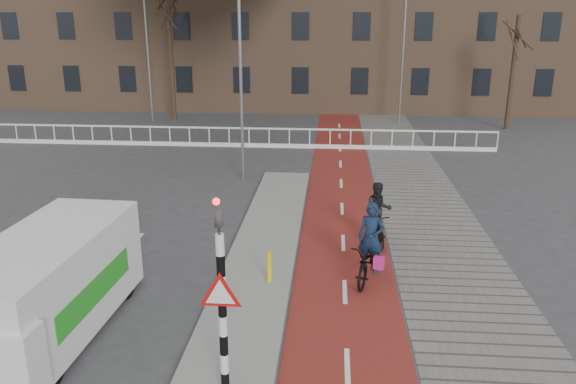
{
  "coord_description": "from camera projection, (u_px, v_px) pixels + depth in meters",
  "views": [
    {
      "loc": [
        1.12,
        -10.03,
        6.25
      ],
      "look_at": [
        -0.09,
        5.0,
        1.5
      ],
      "focal_mm": 35.0,
      "sensor_mm": 36.0,
      "label": 1
    }
  ],
  "objects": [
    {
      "name": "traffic_signal",
      "position": [
        222.0,
        293.0,
        9.02
      ],
      "size": [
        0.8,
        0.8,
        3.68
      ],
      "color": "black",
      "rests_on": "curb_island"
    },
    {
      "name": "ground",
      "position": [
        273.0,
        335.0,
        11.5
      ],
      "size": [
        120.0,
        120.0,
        0.0
      ],
      "primitive_type": "plane",
      "color": "#38383A",
      "rests_on": "ground"
    },
    {
      "name": "van",
      "position": [
        48.0,
        285.0,
        11.21
      ],
      "size": [
        2.16,
        4.97,
        2.1
      ],
      "rotation": [
        0.0,
        0.0,
        -0.04
      ],
      "color": "silver",
      "rests_on": "ground"
    },
    {
      "name": "sidewalk",
      "position": [
        418.0,
        193.0,
        20.67
      ],
      "size": [
        3.0,
        60.0,
        0.01
      ],
      "primitive_type": "cube",
      "color": "slate",
      "rests_on": "ground"
    },
    {
      "name": "streetlight_near",
      "position": [
        241.0,
        79.0,
        21.26
      ],
      "size": [
        0.12,
        0.12,
        7.91
      ],
      "primitive_type": "cylinder",
      "color": "slate",
      "rests_on": "ground"
    },
    {
      "name": "curb_island",
      "position": [
        263.0,
        253.0,
        15.33
      ],
      "size": [
        1.8,
        16.0,
        0.12
      ],
      "primitive_type": "cube",
      "color": "gray",
      "rests_on": "ground"
    },
    {
      "name": "streetlight_right",
      "position": [
        403.0,
        48.0,
        33.16
      ],
      "size": [
        0.12,
        0.12,
        8.78
      ],
      "primitive_type": "cylinder",
      "color": "slate",
      "rests_on": "ground"
    },
    {
      "name": "streetlight_left",
      "position": [
        148.0,
        49.0,
        33.6
      ],
      "size": [
        0.12,
        0.12,
        8.65
      ],
      "primitive_type": "cylinder",
      "color": "slate",
      "rests_on": "ground"
    },
    {
      "name": "tree_right",
      "position": [
        512.0,
        73.0,
        31.42
      ],
      "size": [
        0.26,
        0.26,
        6.29
      ],
      "primitive_type": "cylinder",
      "color": "black",
      "rests_on": "ground"
    },
    {
      "name": "tree_mid",
      "position": [
        171.0,
        52.0,
        34.11
      ],
      "size": [
        0.26,
        0.26,
        8.25
      ],
      "primitive_type": "cylinder",
      "color": "black",
      "rests_on": "ground"
    },
    {
      "name": "cyclist_near",
      "position": [
        370.0,
        255.0,
        13.66
      ],
      "size": [
        1.23,
        2.03,
        2.0
      ],
      "rotation": [
        0.0,
        0.0,
        -0.31
      ],
      "color": "black",
      "rests_on": "bike_lane"
    },
    {
      "name": "bollard",
      "position": [
        269.0,
        267.0,
        13.44
      ],
      "size": [
        0.12,
        0.12,
        0.74
      ],
      "primitive_type": "cylinder",
      "color": "yellow",
      "rests_on": "curb_island"
    },
    {
      "name": "railing",
      "position": [
        209.0,
        140.0,
        27.95
      ],
      "size": [
        28.0,
        0.1,
        0.99
      ],
      "color": "silver",
      "rests_on": "ground"
    },
    {
      "name": "bike_lane",
      "position": [
        341.0,
        191.0,
        20.89
      ],
      "size": [
        2.5,
        60.0,
        0.01
      ],
      "primitive_type": "cube",
      "color": "maroon",
      "rests_on": "ground"
    },
    {
      "name": "cyclist_far",
      "position": [
        378.0,
        219.0,
        15.81
      ],
      "size": [
        0.85,
        1.73,
        1.82
      ],
      "rotation": [
        0.0,
        0.0,
        0.14
      ],
      "color": "black",
      "rests_on": "bike_lane"
    }
  ]
}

